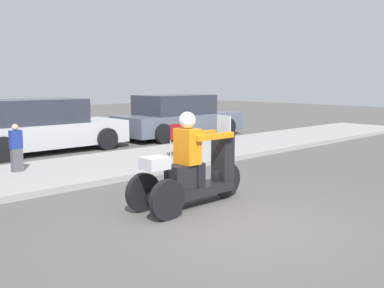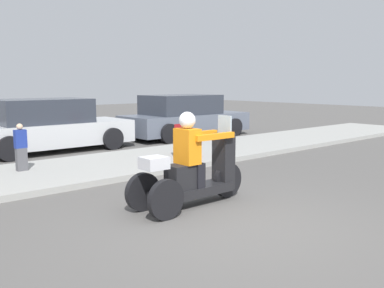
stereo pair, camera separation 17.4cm
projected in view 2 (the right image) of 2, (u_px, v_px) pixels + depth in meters
name	position (u px, v px, depth m)	size (l,w,h in m)	color
ground_plane	(234.00, 224.00, 5.94)	(60.00, 60.00, 0.00)	#565451
sidewalk_strip	(81.00, 169.00, 9.37)	(28.00, 2.80, 0.12)	#9E9E99
motorcycle_trike	(192.00, 172.00, 6.75)	(2.14, 0.68, 1.51)	black
spectator_far_back	(21.00, 148.00, 8.88)	(0.24, 0.14, 0.99)	#515156
folding_chair_curbside	(184.00, 137.00, 10.52)	(0.51, 0.51, 0.82)	#A5A8AD
parked_car_lot_far	(185.00, 117.00, 15.34)	(4.73, 2.09, 1.51)	slate
parked_car_lot_left	(48.00, 127.00, 12.13)	(4.50, 2.01, 1.49)	silver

